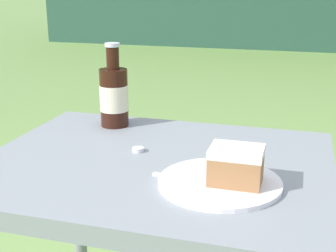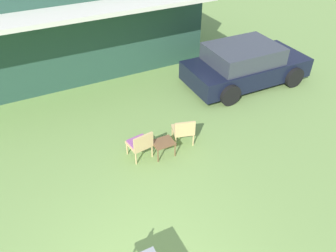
{
  "view_description": "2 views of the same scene",
  "coord_description": "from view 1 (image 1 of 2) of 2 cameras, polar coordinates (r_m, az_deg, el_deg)",
  "views": [
    {
      "loc": [
        0.3,
        -0.93,
        1.12
      ],
      "look_at": [
        0.0,
        0.1,
        0.79
      ],
      "focal_mm": 50.0,
      "sensor_mm": 36.0,
      "label": 1
    },
    {
      "loc": [
        -0.75,
        -2.43,
        5.35
      ],
      "look_at": [
        1.92,
        2.8,
        0.9
      ],
      "focal_mm": 35.0,
      "sensor_mm": 36.0,
      "label": 2
    }
  ],
  "objects": [
    {
      "name": "loose_bottle_cap",
      "position": [
        1.1,
        -3.66,
        -2.89
      ],
      "size": [
        0.03,
        0.03,
        0.01
      ],
      "color": "silver",
      "rests_on": "patio_table"
    },
    {
      "name": "patio_table",
      "position": [
        1.09,
        -1.5,
        -8.51
      ],
      "size": [
        0.77,
        0.62,
        0.74
      ],
      "color": "gray",
      "rests_on": "ground_plane"
    },
    {
      "name": "cake_on_plate",
      "position": [
        0.92,
        7.28,
        -5.82
      ],
      "size": [
        0.25,
        0.25,
        0.08
      ],
      "color": "white",
      "rests_on": "patio_table"
    },
    {
      "name": "fork",
      "position": [
        0.94,
        2.94,
        -6.63
      ],
      "size": [
        0.17,
        0.03,
        0.01
      ],
      "color": "silver",
      "rests_on": "patio_table"
    },
    {
      "name": "cola_bottle_near",
      "position": [
        1.29,
        -6.6,
        3.75
      ],
      "size": [
        0.08,
        0.08,
        0.23
      ],
      "color": "black",
      "rests_on": "patio_table"
    }
  ]
}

